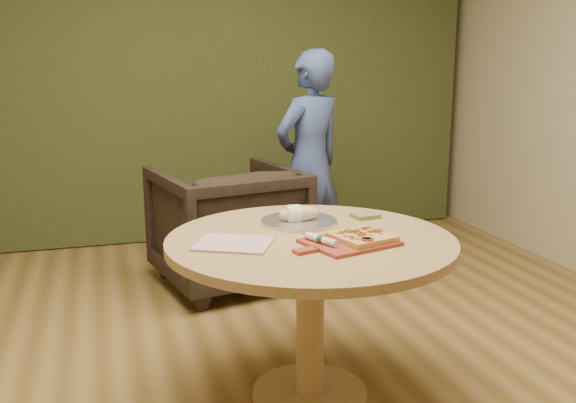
{
  "coord_description": "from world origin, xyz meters",
  "views": [
    {
      "loc": [
        -0.73,
        -2.42,
        1.51
      ],
      "look_at": [
        0.06,
        0.25,
        0.88
      ],
      "focal_mm": 40.0,
      "sensor_mm": 36.0,
      "label": 1
    }
  ],
  "objects_px": {
    "pizza_paddle": "(348,243)",
    "bread_roll": "(297,214)",
    "pedestal_table": "(310,269)",
    "cutlery_roll": "(321,239)",
    "person_standing": "(309,164)",
    "armchair": "(227,220)",
    "flatbread_pizza": "(362,237)",
    "serving_tray": "(299,221)"
  },
  "relations": [
    {
      "from": "pizza_paddle",
      "to": "bread_roll",
      "type": "bearing_deg",
      "value": 87.56
    },
    {
      "from": "pedestal_table",
      "to": "cutlery_roll",
      "type": "relative_size",
      "value": 6.59
    },
    {
      "from": "person_standing",
      "to": "pizza_paddle",
      "type": "bearing_deg",
      "value": 51.75
    },
    {
      "from": "pizza_paddle",
      "to": "bread_roll",
      "type": "height_order",
      "value": "bread_roll"
    },
    {
      "from": "armchair",
      "to": "flatbread_pizza",
      "type": "bearing_deg",
      "value": 85.77
    },
    {
      "from": "cutlery_roll",
      "to": "bread_roll",
      "type": "height_order",
      "value": "bread_roll"
    },
    {
      "from": "serving_tray",
      "to": "flatbread_pizza",
      "type": "bearing_deg",
      "value": -68.73
    },
    {
      "from": "pizza_paddle",
      "to": "serving_tray",
      "type": "distance_m",
      "value": 0.4
    },
    {
      "from": "armchair",
      "to": "pedestal_table",
      "type": "bearing_deg",
      "value": 80.04
    },
    {
      "from": "flatbread_pizza",
      "to": "person_standing",
      "type": "height_order",
      "value": "person_standing"
    },
    {
      "from": "serving_tray",
      "to": "cutlery_roll",
      "type": "bearing_deg",
      "value": -94.19
    },
    {
      "from": "serving_tray",
      "to": "bread_roll",
      "type": "bearing_deg",
      "value": 180.0
    },
    {
      "from": "flatbread_pizza",
      "to": "cutlery_roll",
      "type": "bearing_deg",
      "value": -179.92
    },
    {
      "from": "armchair",
      "to": "person_standing",
      "type": "height_order",
      "value": "person_standing"
    },
    {
      "from": "pedestal_table",
      "to": "serving_tray",
      "type": "distance_m",
      "value": 0.29
    },
    {
      "from": "serving_tray",
      "to": "bread_roll",
      "type": "height_order",
      "value": "bread_roll"
    },
    {
      "from": "bread_roll",
      "to": "person_standing",
      "type": "height_order",
      "value": "person_standing"
    },
    {
      "from": "pedestal_table",
      "to": "armchair",
      "type": "xyz_separation_m",
      "value": [
        -0.06,
        1.57,
        -0.16
      ]
    },
    {
      "from": "pizza_paddle",
      "to": "person_standing",
      "type": "distance_m",
      "value": 1.87
    },
    {
      "from": "cutlery_roll",
      "to": "armchair",
      "type": "distance_m",
      "value": 1.74
    },
    {
      "from": "pedestal_table",
      "to": "person_standing",
      "type": "relative_size",
      "value": 0.8
    },
    {
      "from": "pedestal_table",
      "to": "serving_tray",
      "type": "xyz_separation_m",
      "value": [
        0.03,
        0.25,
        0.15
      ]
    },
    {
      "from": "pedestal_table",
      "to": "pizza_paddle",
      "type": "relative_size",
      "value": 2.64
    },
    {
      "from": "bread_roll",
      "to": "pizza_paddle",
      "type": "bearing_deg",
      "value": -76.35
    },
    {
      "from": "serving_tray",
      "to": "person_standing",
      "type": "distance_m",
      "value": 1.52
    },
    {
      "from": "serving_tray",
      "to": "armchair",
      "type": "xyz_separation_m",
      "value": [
        -0.09,
        1.32,
        -0.31
      ]
    },
    {
      "from": "pizza_paddle",
      "to": "cutlery_roll",
      "type": "distance_m",
      "value": 0.12
    },
    {
      "from": "pedestal_table",
      "to": "armchair",
      "type": "relative_size",
      "value": 1.4
    },
    {
      "from": "bread_roll",
      "to": "person_standing",
      "type": "relative_size",
      "value": 0.12
    },
    {
      "from": "armchair",
      "to": "pizza_paddle",
      "type": "bearing_deg",
      "value": 83.61
    },
    {
      "from": "armchair",
      "to": "serving_tray",
      "type": "bearing_deg",
      "value": 81.61
    },
    {
      "from": "bread_roll",
      "to": "serving_tray",
      "type": "bearing_deg",
      "value": -0.0
    },
    {
      "from": "person_standing",
      "to": "cutlery_roll",
      "type": "bearing_deg",
      "value": 48.35
    },
    {
      "from": "pizza_paddle",
      "to": "bread_roll",
      "type": "xyz_separation_m",
      "value": [
        -0.1,
        0.39,
        0.04
      ]
    },
    {
      "from": "person_standing",
      "to": "armchair",
      "type": "bearing_deg",
      "value": -14.54
    },
    {
      "from": "pedestal_table",
      "to": "person_standing",
      "type": "xyz_separation_m",
      "value": [
        0.55,
        1.68,
        0.17
      ]
    },
    {
      "from": "pizza_paddle",
      "to": "armchair",
      "type": "height_order",
      "value": "armchair"
    },
    {
      "from": "flatbread_pizza",
      "to": "cutlery_roll",
      "type": "height_order",
      "value": "flatbread_pizza"
    },
    {
      "from": "flatbread_pizza",
      "to": "serving_tray",
      "type": "xyz_separation_m",
      "value": [
        -0.15,
        0.39,
        -0.02
      ]
    },
    {
      "from": "pizza_paddle",
      "to": "person_standing",
      "type": "bearing_deg",
      "value": 60.35
    },
    {
      "from": "flatbread_pizza",
      "to": "bread_roll",
      "type": "bearing_deg",
      "value": 112.39
    },
    {
      "from": "serving_tray",
      "to": "bread_roll",
      "type": "relative_size",
      "value": 1.84
    }
  ]
}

